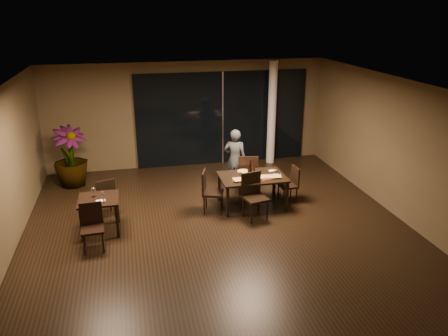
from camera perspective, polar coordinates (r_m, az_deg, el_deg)
ground at (r=9.41m, az=-0.88°, el=-7.55°), size 8.00×8.00×0.00m
wall_back at (r=12.65m, az=-4.75°, el=7.00°), size 8.00×0.10×3.00m
wall_front at (r=5.30m, az=8.39°, el=-13.12°), size 8.00×0.10×3.00m
wall_left at (r=8.96m, az=-27.19°, el=-0.91°), size 0.10×8.00×3.00m
wall_right at (r=10.38m, az=21.53°, el=2.66°), size 0.10×8.00×3.00m
ceiling at (r=8.43m, az=-0.99°, el=10.90°), size 8.00×8.00×0.04m
window_panel at (r=12.77m, az=-0.20°, el=6.51°), size 5.00×0.06×2.70m
column at (r=12.82m, az=6.27°, el=7.13°), size 0.24×0.24×3.00m
main_table at (r=10.06m, az=3.73°, el=-1.46°), size 1.50×1.00×0.75m
side_table at (r=9.28m, az=-16.01°, el=-4.55°), size 0.80×0.80×0.75m
chair_main_far at (r=10.74m, az=3.13°, el=-0.57°), size 0.57×0.57×1.03m
chair_main_near at (r=9.57m, az=3.86°, el=-3.32°), size 0.57×0.57×1.02m
chair_main_left at (r=9.83m, az=-1.94°, el=-2.78°), size 0.57×0.57×0.97m
chair_main_right at (r=10.49m, az=8.74°, el=-1.85°), size 0.42×0.42×0.86m
chair_side_far at (r=9.94m, az=-15.26°, el=-3.50°), size 0.53×0.53×0.91m
chair_side_near at (r=8.76m, az=-16.86°, el=-7.00°), size 0.45×0.45×0.91m
diner at (r=11.01m, az=1.43°, el=1.15°), size 0.63×0.53×1.57m
potted_plant at (r=11.87m, az=-19.43°, el=1.37°), size 1.17×1.17×1.56m
pizza_board_left at (r=9.78m, az=2.58°, el=-1.56°), size 0.55×0.39×0.01m
pizza_board_right at (r=9.97m, az=6.04°, el=-1.23°), size 0.56×0.35×0.01m
oblong_pizza_left at (r=9.77m, az=2.58°, el=-1.47°), size 0.47×0.24×0.02m
oblong_pizza_right at (r=9.96m, az=6.04°, el=-1.14°), size 0.48×0.25×0.02m
round_pizza at (r=10.28m, az=2.54°, el=-0.45°), size 0.28×0.28×0.01m
bottle_a at (r=10.02m, az=3.25°, el=-0.27°), size 0.06×0.06×0.27m
bottle_b at (r=9.99m, az=3.96°, el=-0.39°), size 0.05×0.05×0.25m
bottle_c at (r=10.07m, az=3.49°, el=0.09°), size 0.08×0.08×0.34m
tumbler_left at (r=9.99m, az=2.22°, el=-0.86°), size 0.07×0.07×0.08m
tumbler_right at (r=10.16m, az=4.94°, el=-0.57°), size 0.07×0.07×0.08m
napkin_near at (r=10.14m, az=6.95°, el=-0.89°), size 0.20×0.15×0.01m
napkin_far at (r=10.39m, az=6.34°, el=-0.33°), size 0.20×0.14×0.01m
wine_glass_a at (r=9.28m, az=-16.66°, el=-3.06°), size 0.09×0.09×0.20m
wine_glass_b at (r=9.13m, az=-15.53°, el=-3.47°), size 0.07×0.07×0.17m
side_napkin at (r=9.08m, az=-15.80°, el=-4.16°), size 0.19×0.13×0.01m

